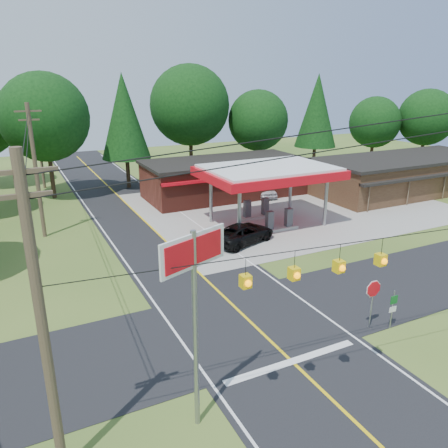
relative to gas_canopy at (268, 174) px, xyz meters
name	(u,v)px	position (x,y,z in m)	size (l,w,h in m)	color
ground	(250,322)	(-9.00, -13.00, -4.27)	(120.00, 120.00, 0.00)	#3D5C20
main_highway	(250,322)	(-9.00, -13.00, -4.26)	(8.00, 120.00, 0.02)	black
cross_road	(250,322)	(-9.00, -13.00, -4.25)	(70.00, 7.00, 0.02)	black
lane_center_yellow	(250,322)	(-9.00, -13.00, -4.24)	(0.15, 110.00, 0.00)	yellow
gas_canopy	(268,174)	(0.00, 0.00, 0.00)	(10.60, 7.40, 4.88)	gray
convenience_store	(225,178)	(1.00, 9.98, -2.35)	(16.40, 7.55, 3.80)	maroon
strip_building	(405,174)	(19.00, 2.98, -2.35)	(20.40, 8.75, 3.80)	#3F2819
utility_pole_near_left	(42,324)	(-18.50, -18.00, 0.93)	(1.80, 0.30, 10.00)	#473828
utility_pole_far_left	(36,170)	(-17.00, 5.00, 0.93)	(1.80, 0.30, 10.00)	#473828
utility_pole_north	(39,145)	(-15.50, 22.00, 0.48)	(0.30, 0.30, 9.50)	#473828
overhead_beacons	(318,250)	(-10.00, -19.00, 1.95)	(17.04, 2.04, 1.03)	black
treeline_backdrop	(131,126)	(-8.18, 11.01, 3.22)	(70.27, 51.59, 13.30)	#332316
suv_car	(243,233)	(-3.94, -3.00, -3.55)	(5.18, 5.18, 1.44)	black
sedan_car	(263,189)	(4.49, 8.00, -3.51)	(4.44, 4.44, 1.51)	silver
big_stop_sign	(194,285)	(-14.00, -18.01, 1.12)	(2.52, 1.05, 7.20)	gray
octagonal_stop_sign	(373,293)	(-4.06, -16.01, -2.36)	(0.88, 0.09, 2.55)	gray
route_sign_post	(393,306)	(-3.20, -16.52, -3.06)	(0.42, 0.09, 2.04)	gray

